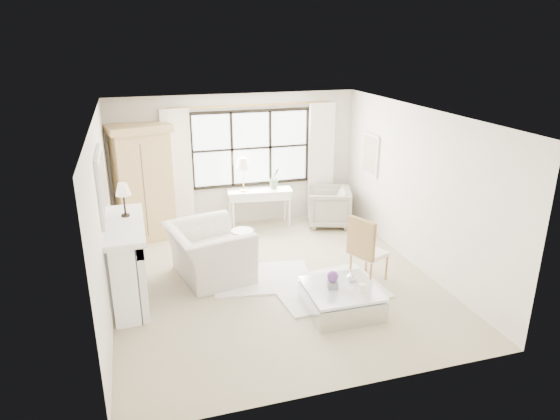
# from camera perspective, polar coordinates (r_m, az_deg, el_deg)

# --- Properties ---
(floor) EXTENTS (5.50, 5.50, 0.00)m
(floor) POSITION_cam_1_polar(r_m,az_deg,el_deg) (8.21, -0.63, -8.07)
(floor) COLOR #BBAD8B
(floor) RESTS_ON ground
(ceiling) EXTENTS (5.50, 5.50, 0.00)m
(ceiling) POSITION_cam_1_polar(r_m,az_deg,el_deg) (7.36, -0.71, 10.89)
(ceiling) COLOR white
(ceiling) RESTS_ON ground
(wall_back) EXTENTS (5.00, 0.00, 5.00)m
(wall_back) POSITION_cam_1_polar(r_m,az_deg,el_deg) (10.25, -4.96, 5.61)
(wall_back) COLOR beige
(wall_back) RESTS_ON ground
(wall_front) EXTENTS (5.00, 0.00, 5.00)m
(wall_front) POSITION_cam_1_polar(r_m,az_deg,el_deg) (5.30, 7.69, -8.29)
(wall_front) COLOR silver
(wall_front) RESTS_ON ground
(wall_left) EXTENTS (0.00, 5.50, 5.50)m
(wall_left) POSITION_cam_1_polar(r_m,az_deg,el_deg) (7.43, -19.53, -0.95)
(wall_left) COLOR silver
(wall_left) RESTS_ON ground
(wall_right) EXTENTS (0.00, 5.50, 5.50)m
(wall_right) POSITION_cam_1_polar(r_m,az_deg,el_deg) (8.68, 15.42, 2.38)
(wall_right) COLOR white
(wall_right) RESTS_ON ground
(window_pane) EXTENTS (2.40, 0.02, 1.50)m
(window_pane) POSITION_cam_1_polar(r_m,az_deg,el_deg) (10.23, -3.32, 7.07)
(window_pane) COLOR silver
(window_pane) RESTS_ON wall_back
(window_frame) EXTENTS (2.50, 0.04, 1.50)m
(window_frame) POSITION_cam_1_polar(r_m,az_deg,el_deg) (10.22, -3.31, 7.06)
(window_frame) COLOR black
(window_frame) RESTS_ON wall_back
(curtain_rod) EXTENTS (3.30, 0.04, 0.04)m
(curtain_rod) POSITION_cam_1_polar(r_m,az_deg,el_deg) (10.02, -3.34, 11.86)
(curtain_rod) COLOR #A87D3A
(curtain_rod) RESTS_ON wall_back
(curtain_left) EXTENTS (0.55, 0.10, 2.47)m
(curtain_left) POSITION_cam_1_polar(r_m,az_deg,el_deg) (10.01, -11.56, 4.27)
(curtain_left) COLOR white
(curtain_left) RESTS_ON ground
(curtain_right) EXTENTS (0.55, 0.10, 2.47)m
(curtain_right) POSITION_cam_1_polar(r_m,az_deg,el_deg) (10.68, 4.70, 5.56)
(curtain_right) COLOR silver
(curtain_right) RESTS_ON ground
(fireplace) EXTENTS (0.58, 1.66, 1.26)m
(fireplace) POSITION_cam_1_polar(r_m,az_deg,el_deg) (7.68, -17.26, -5.70)
(fireplace) COLOR white
(fireplace) RESTS_ON ground
(mirror_frame) EXTENTS (0.05, 1.15, 0.95)m
(mirror_frame) POSITION_cam_1_polar(r_m,az_deg,el_deg) (7.28, -19.73, 2.69)
(mirror_frame) COLOR silver
(mirror_frame) RESTS_ON wall_left
(mirror_glass) EXTENTS (0.02, 1.00, 0.80)m
(mirror_glass) POSITION_cam_1_polar(r_m,az_deg,el_deg) (7.28, -19.50, 2.71)
(mirror_glass) COLOR silver
(mirror_glass) RESTS_ON wall_left
(art_frame) EXTENTS (0.04, 0.62, 0.82)m
(art_frame) POSITION_cam_1_polar(r_m,az_deg,el_deg) (10.04, 10.31, 6.24)
(art_frame) COLOR white
(art_frame) RESTS_ON wall_right
(art_canvas) EXTENTS (0.01, 0.52, 0.72)m
(art_canvas) POSITION_cam_1_polar(r_m,az_deg,el_deg) (10.03, 10.21, 6.23)
(art_canvas) COLOR beige
(art_canvas) RESTS_ON wall_right
(mantel_lamp) EXTENTS (0.22, 0.22, 0.51)m
(mantel_lamp) POSITION_cam_1_polar(r_m,az_deg,el_deg) (7.58, -17.51, 2.12)
(mantel_lamp) COLOR black
(mantel_lamp) RESTS_ON fireplace
(armoire) EXTENTS (1.25, 0.95, 2.24)m
(armoire) POSITION_cam_1_polar(r_m,az_deg,el_deg) (9.81, -15.38, 3.06)
(armoire) COLOR tan
(armoire) RESTS_ON floor
(console_table) EXTENTS (1.35, 0.61, 0.80)m
(console_table) POSITION_cam_1_polar(r_m,az_deg,el_deg) (10.29, -2.31, 0.21)
(console_table) COLOR white
(console_table) RESTS_ON floor
(console_lamp) EXTENTS (0.28, 0.28, 0.69)m
(console_lamp) POSITION_cam_1_polar(r_m,az_deg,el_deg) (9.93, -4.25, 5.22)
(console_lamp) COLOR #C28F43
(console_lamp) RESTS_ON console_table
(orchid_plant) EXTENTS (0.29, 0.27, 0.44)m
(orchid_plant) POSITION_cam_1_polar(r_m,az_deg,el_deg) (10.19, -0.62, 3.68)
(orchid_plant) COLOR #5C7850
(orchid_plant) RESTS_ON console_table
(side_table) EXTENTS (0.40, 0.40, 0.51)m
(side_table) POSITION_cam_1_polar(r_m,az_deg,el_deg) (8.95, -4.30, -3.37)
(side_table) COLOR white
(side_table) RESTS_ON floor
(rug_left) EXTENTS (1.73, 1.33, 0.03)m
(rug_left) POSITION_cam_1_polar(r_m,az_deg,el_deg) (8.27, -2.01, -7.78)
(rug_left) COLOR white
(rug_left) RESTS_ON floor
(rug_right) EXTENTS (1.76, 1.38, 0.03)m
(rug_right) POSITION_cam_1_polar(r_m,az_deg,el_deg) (7.98, 5.49, -8.91)
(rug_right) COLOR white
(rug_right) RESTS_ON floor
(club_armchair) EXTENTS (1.43, 1.56, 0.88)m
(club_armchair) POSITION_cam_1_polar(r_m,az_deg,el_deg) (8.23, -8.12, -4.82)
(club_armchair) COLOR beige
(club_armchair) RESTS_ON floor
(wingback_chair) EXTENTS (1.10, 1.08, 0.79)m
(wingback_chair) POSITION_cam_1_polar(r_m,az_deg,el_deg) (10.43, 5.62, 0.35)
(wingback_chair) COLOR #A49B8B
(wingback_chair) RESTS_ON floor
(french_chair) EXTENTS (0.64, 0.64, 1.08)m
(french_chair) POSITION_cam_1_polar(r_m,az_deg,el_deg) (8.24, 10.00, -5.87)
(french_chair) COLOR #A97E46
(french_chair) RESTS_ON floor
(coffee_table) EXTENTS (1.02, 1.02, 0.38)m
(coffee_table) POSITION_cam_1_polar(r_m,az_deg,el_deg) (7.36, 6.99, -10.13)
(coffee_table) COLOR silver
(coffee_table) RESTS_ON floor
(planter_box) EXTENTS (0.17, 0.17, 0.11)m
(planter_box) POSITION_cam_1_polar(r_m,az_deg,el_deg) (7.21, 6.02, -8.50)
(planter_box) COLOR slate
(planter_box) RESTS_ON coffee_table
(planter_flowers) EXTENTS (0.16, 0.16, 0.16)m
(planter_flowers) POSITION_cam_1_polar(r_m,az_deg,el_deg) (7.15, 6.06, -7.56)
(planter_flowers) COLOR #5F327D
(planter_flowers) RESTS_ON planter_box
(pillar_candle) EXTENTS (0.09, 0.09, 0.12)m
(pillar_candle) POSITION_cam_1_polar(r_m,az_deg,el_deg) (7.16, 9.35, -8.78)
(pillar_candle) COLOR white
(pillar_candle) RESTS_ON coffee_table
(coffee_vase) EXTENTS (0.16, 0.16, 0.15)m
(coffee_vase) POSITION_cam_1_polar(r_m,az_deg,el_deg) (7.42, 8.15, -7.50)
(coffee_vase) COLOR silver
(coffee_vase) RESTS_ON coffee_table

